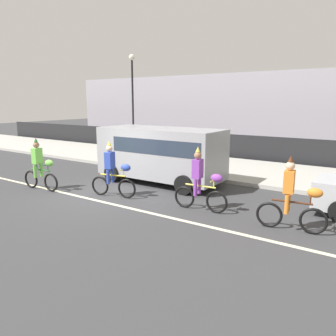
{
  "coord_description": "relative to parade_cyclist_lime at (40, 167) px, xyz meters",
  "views": [
    {
      "loc": [
        8.09,
        -7.77,
        3.21
      ],
      "look_at": [
        2.06,
        1.2,
        1.0
      ],
      "focal_mm": 35.0,
      "sensor_mm": 36.0,
      "label": 1
    }
  ],
  "objects": [
    {
      "name": "parade_cyclist_purple",
      "position": [
        5.98,
        1.22,
        0.0
      ],
      "size": [
        1.72,
        0.5,
        1.92
      ],
      "color": "black",
      "rests_on": "ground"
    },
    {
      "name": "sidewalk_curb",
      "position": [
        2.31,
        7.17,
        -0.77
      ],
      "size": [
        60.0,
        5.0,
        0.15
      ],
      "primitive_type": "cube",
      "color": "#ADAAA3",
      "rests_on": "ground"
    },
    {
      "name": "building_backdrop",
      "position": [
        0.54,
        18.67,
        1.73
      ],
      "size": [
        28.0,
        8.0,
        5.14
      ],
      "primitive_type": "cube",
      "color": "#99939E",
      "rests_on": "ground"
    },
    {
      "name": "road_centre_line",
      "position": [
        2.31,
        0.17,
        -0.84
      ],
      "size": [
        36.0,
        0.14,
        0.01
      ],
      "primitive_type": "cube",
      "color": "beige",
      "rests_on": "ground"
    },
    {
      "name": "parade_cyclist_orange",
      "position": [
        8.62,
        1.1,
        0.0
      ],
      "size": [
        1.71,
        0.51,
        1.92
      ],
      "color": "black",
      "rests_on": "ground"
    },
    {
      "name": "parked_van_grey",
      "position": [
        3.08,
        3.37,
        0.44
      ],
      "size": [
        5.0,
        2.22,
        2.18
      ],
      "color": "#99999E",
      "rests_on": "ground"
    },
    {
      "name": "fence_line",
      "position": [
        2.31,
        10.07,
        -0.14
      ],
      "size": [
        40.0,
        0.08,
        1.4
      ],
      "primitive_type": "cube",
      "color": "black",
      "rests_on": "ground"
    },
    {
      "name": "parade_cyclist_cobalt",
      "position": [
        2.83,
        0.84,
        0.0
      ],
      "size": [
        1.7,
        0.55,
        1.92
      ],
      "color": "black",
      "rests_on": "ground"
    },
    {
      "name": "parade_cyclist_lime",
      "position": [
        0.0,
        0.0,
        0.0
      ],
      "size": [
        1.72,
        0.5,
        1.92
      ],
      "color": "black",
      "rests_on": "ground"
    },
    {
      "name": "street_lamp_post",
      "position": [
        -3.02,
        8.92,
        3.15
      ],
      "size": [
        0.36,
        0.36,
        5.86
      ],
      "color": "black",
      "rests_on": "sidewalk_curb"
    },
    {
      "name": "ground_plane",
      "position": [
        2.31,
        0.67,
        -0.84
      ],
      "size": [
        80.0,
        80.0,
        0.0
      ],
      "primitive_type": "plane",
      "color": "#38383A"
    }
  ]
}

